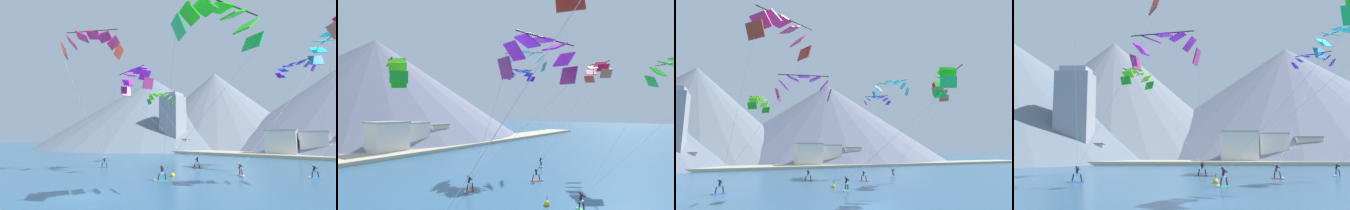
{
  "view_description": "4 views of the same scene",
  "coord_description": "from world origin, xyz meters",
  "views": [
    {
      "loc": [
        16.76,
        -12.31,
        4.96
      ],
      "look_at": [
        -3.84,
        18.29,
        10.16
      ],
      "focal_mm": 24.0,
      "sensor_mm": 36.0,
      "label": 1
    },
    {
      "loc": [
        -21.14,
        1.05,
        8.67
      ],
      "look_at": [
        3.79,
        18.93,
        9.48
      ],
      "focal_mm": 28.0,
      "sensor_mm": 36.0,
      "label": 2
    },
    {
      "loc": [
        -11.67,
        -21.1,
        5.01
      ],
      "look_at": [
        2.38,
        12.05,
        11.08
      ],
      "focal_mm": 28.0,
      "sensor_mm": 36.0,
      "label": 3
    },
    {
      "loc": [
        -1.37,
        -24.28,
        3.47
      ],
      "look_at": [
        -2.34,
        15.54,
        7.93
      ],
      "focal_mm": 40.0,
      "sensor_mm": 36.0,
      "label": 4
    }
  ],
  "objects": [
    {
      "name": "mountain_peak_west_ridge",
      "position": [
        30.47,
        99.68,
        18.14
      ],
      "size": [
        108.71,
        108.71,
        36.28
      ],
      "color": "slate",
      "rests_on": "ground"
    },
    {
      "name": "shore_building_promenade_mid",
      "position": [
        22.9,
        55.24,
        2.82
      ],
      "size": [
        5.47,
        5.44,
        5.62
      ],
      "color": "beige",
      "rests_on": "ground"
    },
    {
      "name": "parafoil_kite_far_left",
      "position": [
        -3.83,
        10.27,
        12.9
      ],
      "size": [
        7.26,
        12.34,
        12.81
      ],
      "color": "#9B2972"
    },
    {
      "name": "kitesurfer_near_lead",
      "position": [
        8.12,
        17.09,
        0.5
      ],
      "size": [
        1.35,
        1.64,
        1.7
      ],
      "color": "#E54C33",
      "rests_on": "ground"
    },
    {
      "name": "parafoil_kite_near_lead",
      "position": [
        19.17,
        25.86,
        18.23
      ],
      "size": [
        14.31,
        12.23,
        18.35
      ],
      "color": "teal"
    },
    {
      "name": "shoreline_strip",
      "position": [
        0.0,
        50.47,
        0.35
      ],
      "size": [
        180.0,
        10.0,
        0.7
      ],
      "primitive_type": "cube",
      "color": "#BCAD8E",
      "rests_on": "ground"
    },
    {
      "name": "parafoil_kite_distant_high_outer",
      "position": [
        -8.13,
        22.09,
        12.35
      ],
      "size": [
        3.83,
        4.96,
        2.27
      ],
      "color": "green"
    },
    {
      "name": "shore_building_quay_west",
      "position": [
        15.42,
        53.49,
        3.17
      ],
      "size": [
        6.12,
        4.47,
        6.31
      ],
      "color": "silver",
      "rests_on": "ground"
    },
    {
      "name": "ground_plane",
      "position": [
        0.0,
        0.0,
        0.0
      ],
      "size": [
        400.0,
        400.0,
        0.0
      ],
      "primitive_type": "plane",
      "color": "#336084"
    },
    {
      "name": "kitesurfer_far_left",
      "position": [
        -0.26,
        21.06,
        0.55
      ],
      "size": [
        1.75,
        0.66,
        1.77
      ],
      "color": "#E54C33",
      "rests_on": "ground"
    },
    {
      "name": "parafoil_kite_mid_center",
      "position": [
        -7.6,
        5.8,
        17.44
      ],
      "size": [
        8.72,
        10.06,
        17.53
      ],
      "color": "#A42E1E"
    },
    {
      "name": "kitesurfer_near_trail",
      "position": [
        1.35,
        9.01,
        0.56
      ],
      "size": [
        1.49,
        1.54,
        1.82
      ],
      "color": "#33B266",
      "rests_on": "ground"
    },
    {
      "name": "race_marker_buoy",
      "position": [
        0.97,
        12.23,
        0.16
      ],
      "size": [
        0.56,
        0.56,
        1.02
      ],
      "color": "yellow",
      "rests_on": "ground"
    },
    {
      "name": "kitesurfer_far_right",
      "position": [
        15.7,
        20.67,
        0.47
      ],
      "size": [
        1.57,
        1.45,
        1.68
      ],
      "color": "#337FDB",
      "rests_on": "ground"
    },
    {
      "name": "shore_building_quay_east",
      "position": [
        8.36,
        52.32,
        3.35
      ],
      "size": [
        7.44,
        5.65,
        6.68
      ],
      "color": "silver",
      "rests_on": "ground"
    },
    {
      "name": "parafoil_kite_distant_low_drift",
      "position": [
        14.51,
        23.73,
        14.88
      ],
      "size": [
        5.31,
        3.3,
        2.01
      ],
      "color": "#6E16C9"
    },
    {
      "name": "mountain_peak_central_summit",
      "position": [
        -26.72,
        96.06,
        18.86
      ],
      "size": [
        87.28,
        87.28,
        37.72
      ],
      "color": "slate",
      "rests_on": "ground"
    },
    {
      "name": "parafoil_kite_near_trail",
      "position": [
        11.35,
        2.28,
        13.21
      ],
      "size": [
        12.32,
        10.11,
        12.97
      ],
      "color": "#1DC552"
    },
    {
      "name": "parafoil_kite_far_right",
      "position": [
        21.46,
        13.64,
        15.36
      ],
      "size": [
        9.05,
        10.11,
        15.1
      ],
      "color": "#CA5E48"
    },
    {
      "name": "kitesurfer_mid_center",
      "position": [
        -12.84,
        12.82,
        0.53
      ],
      "size": [
        1.75,
        1.07,
        1.77
      ],
      "color": "#337FDB",
      "rests_on": "ground"
    }
  ]
}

